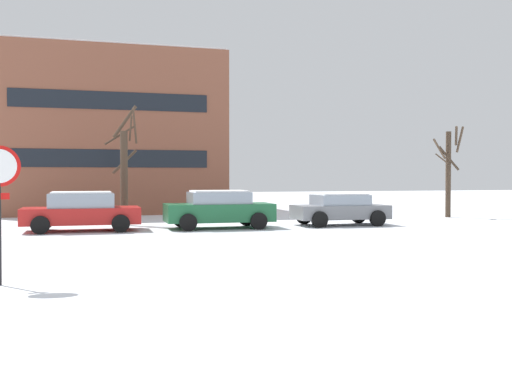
# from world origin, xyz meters

# --- Properties ---
(ground_plane) EXTENTS (120.00, 120.00, 0.00)m
(ground_plane) POSITION_xyz_m (0.00, 0.00, 0.00)
(ground_plane) COLOR white
(road_surface) EXTENTS (80.00, 9.26, 0.00)m
(road_surface) POSITION_xyz_m (0.00, 3.63, 0.00)
(road_surface) COLOR silver
(road_surface) RESTS_ON ground
(parked_car_red) EXTENTS (4.17, 2.17, 1.44)m
(parked_car_red) POSITION_xyz_m (-0.78, 9.48, 0.73)
(parked_car_red) COLOR red
(parked_car_red) RESTS_ON ground
(parked_car_green) EXTENTS (4.11, 2.08, 1.46)m
(parked_car_green) POSITION_xyz_m (4.28, 9.19, 0.75)
(parked_car_green) COLOR #1E6038
(parked_car_green) RESTS_ON ground
(parked_car_gray) EXTENTS (3.83, 2.01, 1.31)m
(parked_car_gray) POSITION_xyz_m (9.34, 9.22, 0.68)
(parked_car_gray) COLOR slate
(parked_car_gray) RESTS_ON ground
(tree_far_mid) EXTENTS (1.34, 1.35, 4.95)m
(tree_far_mid) POSITION_xyz_m (0.91, 11.77, 2.23)
(tree_far_mid) COLOR #423326
(tree_far_mid) RESTS_ON ground
(tree_far_left) EXTENTS (1.44, 1.31, 4.41)m
(tree_far_left) POSITION_xyz_m (16.37, 12.11, 2.36)
(tree_far_left) COLOR #423326
(tree_far_left) RESTS_ON ground
(building_far_left) EXTENTS (12.17, 10.82, 8.80)m
(building_far_left) POSITION_xyz_m (0.67, 23.11, 4.40)
(building_far_left) COLOR brown
(building_far_left) RESTS_ON ground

